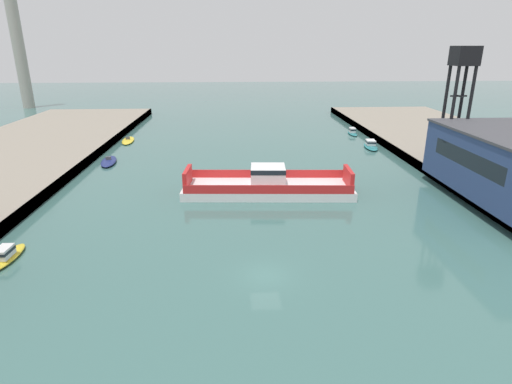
{
  "coord_description": "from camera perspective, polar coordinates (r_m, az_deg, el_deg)",
  "views": [
    {
      "loc": [
        -2.43,
        -30.26,
        18.04
      ],
      "look_at": [
        0.0,
        15.32,
        2.0
      ],
      "focal_mm": 29.13,
      "sensor_mm": 36.0,
      "label": 1
    }
  ],
  "objects": [
    {
      "name": "moored_boat_mid_right",
      "position": [
        72.1,
        -19.57,
        3.99
      ],
      "size": [
        3.31,
        7.34,
        1.09
      ],
      "color": "navy",
      "rests_on": "ground"
    },
    {
      "name": "ground_plane",
      "position": [
        35.31,
        1.35,
        -11.36
      ],
      "size": [
        400.0,
        400.0,
        0.0
      ],
      "primitive_type": "plane",
      "color": "#3D6660"
    },
    {
      "name": "moored_boat_near_left",
      "position": [
        43.37,
        -31.06,
        -7.45
      ],
      "size": [
        1.67,
        5.35,
        1.39
      ],
      "color": "yellow",
      "rests_on": "ground"
    },
    {
      "name": "moored_boat_far_left",
      "position": [
        87.76,
        -17.16,
        6.79
      ],
      "size": [
        3.1,
        7.86,
        0.93
      ],
      "color": "yellow",
      "rests_on": "ground"
    },
    {
      "name": "smokestack_distant_a",
      "position": [
        148.6,
        -29.82,
        16.94
      ],
      "size": [
        3.66,
        3.66,
        33.93
      ],
      "color": "#9E998E",
      "rests_on": "ground"
    },
    {
      "name": "chain_ferry",
      "position": [
        53.6,
        1.64,
        0.93
      ],
      "size": [
        22.03,
        7.98,
        3.65
      ],
      "color": "silver",
      "rests_on": "ground"
    },
    {
      "name": "moored_boat_near_right",
      "position": [
        81.45,
        15.47,
        6.24
      ],
      "size": [
        2.97,
        6.83,
        1.43
      ],
      "color": "#237075",
      "rests_on": "ground"
    },
    {
      "name": "moored_boat_mid_left",
      "position": [
        93.34,
        13.1,
        8.05
      ],
      "size": [
        1.67,
        5.36,
        1.39
      ],
      "color": "#237075",
      "rests_on": "ground"
    },
    {
      "name": "crane_tower",
      "position": [
        64.58,
        26.39,
        13.93
      ],
      "size": [
        3.01,
        3.01,
        16.75
      ],
      "color": "black",
      "rests_on": "quay_right"
    }
  ]
}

